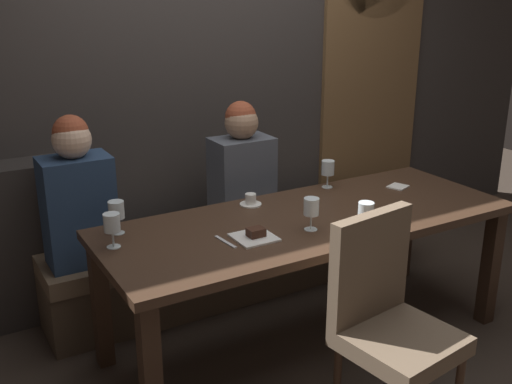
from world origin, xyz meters
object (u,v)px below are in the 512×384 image
wine_glass_near_right (112,224)px  banquette_bench (245,257)px  dining_table (309,232)px  wine_glass_center_back (311,207)px  fork_on_table (225,242)px  wine_glass_end_right (366,212)px  diner_redhead (77,195)px  espresso_cup (251,200)px  wine_glass_center_front (328,169)px  chair_near_side (387,313)px  dessert_plate (255,235)px  diner_bearded (242,170)px  wine_glass_end_left (116,211)px

wine_glass_near_right → banquette_bench: bearing=29.6°
wine_glass_near_right → dining_table: bearing=-7.4°
banquette_bench → wine_glass_center_back: bearing=-96.6°
dining_table → wine_glass_near_right: (-1.00, 0.13, 0.20)m
wine_glass_center_back → fork_on_table: 0.46m
banquette_bench → wine_glass_end_right: size_ratio=15.24×
diner_redhead → fork_on_table: 0.90m
banquette_bench → espresso_cup: 0.69m
wine_glass_center_front → wine_glass_end_right: (-0.28, -0.68, 0.00)m
chair_near_side → wine_glass_end_right: 0.53m
chair_near_side → wine_glass_end_right: size_ratio=5.98×
dining_table → dessert_plate: (-0.39, -0.10, 0.10)m
wine_glass_center_back → wine_glass_end_right: size_ratio=1.00×
dining_table → fork_on_table: fork_on_table is taller
dining_table → wine_glass_center_front: size_ratio=13.41×
chair_near_side → diner_bearded: bearing=87.2°
diner_redhead → wine_glass_center_front: 1.43m
wine_glass_center_front → wine_glass_near_right: size_ratio=1.00×
wine_glass_near_right → diner_redhead: bearing=91.8°
chair_near_side → wine_glass_near_right: size_ratio=5.98×
diner_bearded → wine_glass_center_front: (0.40, -0.33, 0.03)m
dessert_plate → chair_near_side: bearing=-64.6°
diner_bearded → wine_glass_end_right: 1.02m
diner_bearded → wine_glass_center_front: bearing=-39.7°
wine_glass_near_right → dessert_plate: bearing=-21.0°
banquette_bench → wine_glass_end_left: bearing=-155.8°
diner_bearded → wine_glass_end_left: bearing=-156.3°
diner_bearded → banquette_bench: bearing=37.6°
wine_glass_center_back → wine_glass_end_right: bearing=-43.7°
fork_on_table → wine_glass_end_left: bearing=132.3°
wine_glass_near_right → fork_on_table: wine_glass_near_right is taller
dining_table → diner_redhead: diner_redhead is taller
chair_near_side → espresso_cup: 1.05m
banquette_bench → diner_bearded: bearing=-142.4°
wine_glass_center_back → wine_glass_center_front: same height
wine_glass_center_front → dessert_plate: bearing=-149.2°
dining_table → banquette_bench: (0.00, 0.70, -0.42)m
diner_redhead → fork_on_table: size_ratio=4.77×
banquette_bench → fork_on_table: (-0.53, -0.78, 0.51)m
diner_bearded → wine_glass_end_left: size_ratio=4.81×
dessert_plate → wine_glass_end_left: bearing=144.6°
chair_near_side → dessert_plate: chair_near_side is taller
diner_redhead → wine_glass_end_right: 1.50m
dining_table → wine_glass_end_right: wine_glass_end_right is taller
wine_glass_end_right → dessert_plate: size_ratio=0.86×
dining_table → wine_glass_center_back: wine_glass_center_back is taller
dining_table → dessert_plate: bearing=-165.0°
diner_bearded → espresso_cup: bearing=-112.0°
dessert_plate → wine_glass_end_right: bearing=-25.2°
wine_glass_end_left → chair_near_side: bearing=-50.2°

